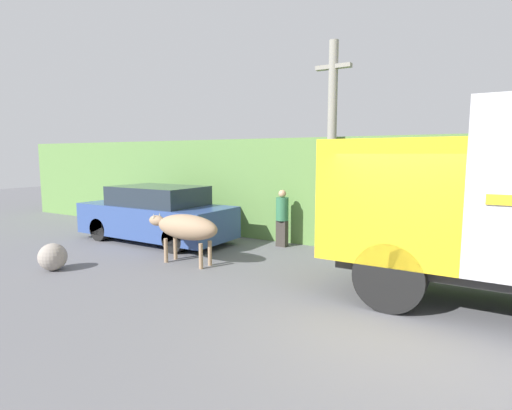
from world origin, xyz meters
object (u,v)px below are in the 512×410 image
object	(u,v)px
pedestrian_on_hill	(282,216)
roadside_rock	(53,257)
brown_cow	(186,228)
utility_pole	(332,144)
parked_suv	(156,215)

from	to	relation	value
pedestrian_on_hill	roadside_rock	bearing A→B (deg)	58.07
brown_cow	pedestrian_on_hill	bearing A→B (deg)	57.69
roadside_rock	utility_pole	bearing A→B (deg)	46.91
utility_pole	pedestrian_on_hill	bearing A→B (deg)	-171.54
pedestrian_on_hill	roadside_rock	distance (m)	5.62
parked_suv	pedestrian_on_hill	bearing A→B (deg)	24.49
parked_suv	utility_pole	xyz separation A→B (m)	(4.71, 1.47, 1.97)
utility_pole	roadside_rock	bearing A→B (deg)	-133.09
utility_pole	parked_suv	bearing A→B (deg)	-162.62
brown_cow	roadside_rock	size ratio (longest dim) A/B	3.37
parked_suv	roadside_rock	size ratio (longest dim) A/B	7.83
brown_cow	parked_suv	size ratio (longest dim) A/B	0.43
brown_cow	utility_pole	bearing A→B (deg)	40.12
roadside_rock	brown_cow	bearing A→B (deg)	41.99
parked_suv	pedestrian_on_hill	distance (m)	3.65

